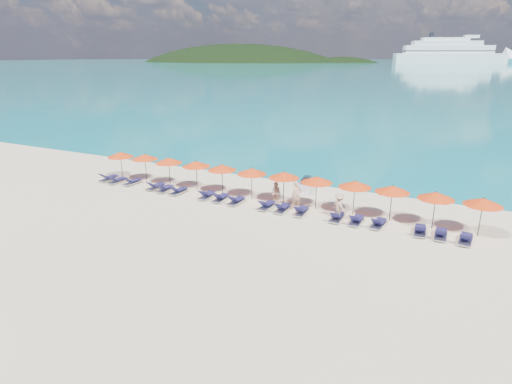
% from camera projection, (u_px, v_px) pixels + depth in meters
% --- Properties ---
extents(ground, '(1400.00, 1400.00, 0.00)m').
position_uv_depth(ground, '(233.00, 225.00, 25.39)').
color(ground, beige).
extents(sea, '(1600.00, 1300.00, 0.01)m').
position_uv_depth(sea, '(470.00, 62.00, 587.14)').
color(sea, '#1FA9B2').
rests_on(sea, ground).
extents(headland_main, '(374.00, 242.00, 126.50)m').
position_uv_depth(headland_main, '(237.00, 89.00, 624.65)').
color(headland_main, black).
rests_on(headland_main, ground).
extents(headland_small, '(162.00, 126.00, 85.50)m').
position_uv_depth(headland_small, '(341.00, 90.00, 576.74)').
color(headland_small, black).
rests_on(headland_small, ground).
extents(cruise_ship, '(149.76, 74.04, 41.94)m').
position_uv_depth(cruise_ship, '(461.00, 54.00, 507.91)').
color(cruise_ship, white).
rests_on(cruise_ship, ground).
extents(jetski, '(1.37, 2.72, 0.93)m').
position_uv_depth(jetski, '(306.00, 185.00, 31.86)').
color(jetski, silver).
rests_on(jetski, ground).
extents(beachgoer_a, '(0.82, 0.80, 1.90)m').
position_uv_depth(beachgoer_a, '(296.00, 195.00, 27.70)').
color(beachgoer_a, tan).
rests_on(beachgoer_a, ground).
extents(beachgoer_b, '(0.78, 0.51, 1.50)m').
position_uv_depth(beachgoer_b, '(276.00, 193.00, 28.83)').
color(beachgoer_b, tan).
rests_on(beachgoer_b, ground).
extents(beachgoer_c, '(1.17, 0.99, 1.66)m').
position_uv_depth(beachgoer_c, '(339.00, 207.00, 26.03)').
color(beachgoer_c, tan).
rests_on(beachgoer_c, ground).
extents(umbrella_0, '(2.10, 2.10, 2.28)m').
position_uv_depth(umbrella_0, '(120.00, 155.00, 34.29)').
color(umbrella_0, black).
rests_on(umbrella_0, ground).
extents(umbrella_1, '(2.10, 2.10, 2.28)m').
position_uv_depth(umbrella_1, '(145.00, 157.00, 33.54)').
color(umbrella_1, black).
rests_on(umbrella_1, ground).
extents(umbrella_2, '(2.10, 2.10, 2.28)m').
position_uv_depth(umbrella_2, '(169.00, 160.00, 32.38)').
color(umbrella_2, black).
rests_on(umbrella_2, ground).
extents(umbrella_3, '(2.10, 2.10, 2.28)m').
position_uv_depth(umbrella_3, '(196.00, 164.00, 31.37)').
color(umbrella_3, black).
rests_on(umbrella_3, ground).
extents(umbrella_4, '(2.10, 2.10, 2.28)m').
position_uv_depth(umbrella_4, '(222.00, 167.00, 30.37)').
color(umbrella_4, black).
rests_on(umbrella_4, ground).
extents(umbrella_5, '(2.10, 2.10, 2.28)m').
position_uv_depth(umbrella_5, '(252.00, 171.00, 29.37)').
color(umbrella_5, black).
rests_on(umbrella_5, ground).
extents(umbrella_6, '(2.10, 2.10, 2.28)m').
position_uv_depth(umbrella_6, '(284.00, 175.00, 28.46)').
color(umbrella_6, black).
rests_on(umbrella_6, ground).
extents(umbrella_7, '(2.10, 2.10, 2.28)m').
position_uv_depth(umbrella_7, '(317.00, 180.00, 27.38)').
color(umbrella_7, black).
rests_on(umbrella_7, ground).
extents(umbrella_8, '(2.10, 2.10, 2.28)m').
position_uv_depth(umbrella_8, '(355.00, 184.00, 26.43)').
color(umbrella_8, black).
rests_on(umbrella_8, ground).
extents(umbrella_9, '(2.10, 2.10, 2.28)m').
position_uv_depth(umbrella_9, '(393.00, 189.00, 25.46)').
color(umbrella_9, black).
rests_on(umbrella_9, ground).
extents(umbrella_10, '(2.10, 2.10, 2.28)m').
position_uv_depth(umbrella_10, '(436.00, 195.00, 24.29)').
color(umbrella_10, black).
rests_on(umbrella_10, ground).
extents(umbrella_11, '(2.10, 2.10, 2.28)m').
position_uv_depth(umbrella_11, '(483.00, 202.00, 23.25)').
color(umbrella_11, black).
rests_on(umbrella_11, ground).
extents(lounger_0, '(0.72, 1.73, 0.66)m').
position_uv_depth(lounger_0, '(108.00, 178.00, 34.26)').
color(lounger_0, silver).
rests_on(lounger_0, ground).
extents(lounger_1, '(0.74, 1.74, 0.66)m').
position_uv_depth(lounger_1, '(117.00, 180.00, 33.63)').
color(lounger_1, silver).
rests_on(lounger_1, ground).
extents(lounger_2, '(0.72, 1.73, 0.66)m').
position_uv_depth(lounger_2, '(132.00, 181.00, 33.29)').
color(lounger_2, silver).
rests_on(lounger_2, ground).
extents(lounger_3, '(0.72, 1.73, 0.66)m').
position_uv_depth(lounger_3, '(156.00, 186.00, 32.10)').
color(lounger_3, silver).
rests_on(lounger_3, ground).
extents(lounger_4, '(0.76, 1.75, 0.66)m').
position_uv_depth(lounger_4, '(165.00, 188.00, 31.55)').
color(lounger_4, silver).
rests_on(lounger_4, ground).
extents(lounger_5, '(0.68, 1.72, 0.66)m').
position_uv_depth(lounger_5, '(178.00, 191.00, 31.02)').
color(lounger_5, silver).
rests_on(lounger_5, ground).
extents(lounger_6, '(0.75, 1.74, 0.66)m').
position_uv_depth(lounger_6, '(207.00, 195.00, 30.07)').
color(lounger_6, silver).
rests_on(lounger_6, ground).
extents(lounger_7, '(0.73, 1.74, 0.66)m').
position_uv_depth(lounger_7, '(221.00, 198.00, 29.52)').
color(lounger_7, silver).
rests_on(lounger_7, ground).
extents(lounger_8, '(0.64, 1.71, 0.66)m').
position_uv_depth(lounger_8, '(236.00, 201.00, 28.93)').
color(lounger_8, silver).
rests_on(lounger_8, ground).
extents(lounger_9, '(0.69, 1.73, 0.66)m').
position_uv_depth(lounger_9, '(267.00, 205.00, 28.03)').
color(lounger_9, silver).
rests_on(lounger_9, ground).
extents(lounger_10, '(0.66, 1.71, 0.66)m').
position_uv_depth(lounger_10, '(282.00, 208.00, 27.51)').
color(lounger_10, silver).
rests_on(lounger_10, ground).
extents(lounger_11, '(0.74, 1.74, 0.66)m').
position_uv_depth(lounger_11, '(301.00, 211.00, 27.01)').
color(lounger_11, silver).
rests_on(lounger_11, ground).
extents(lounger_12, '(0.65, 1.71, 0.66)m').
position_uv_depth(lounger_12, '(337.00, 217.00, 26.01)').
color(lounger_12, silver).
rests_on(lounger_12, ground).
extents(lounger_13, '(0.65, 1.71, 0.66)m').
position_uv_depth(lounger_13, '(356.00, 220.00, 25.51)').
color(lounger_13, silver).
rests_on(lounger_13, ground).
extents(lounger_14, '(0.77, 1.75, 0.66)m').
position_uv_depth(lounger_14, '(378.00, 223.00, 25.04)').
color(lounger_14, silver).
rests_on(lounger_14, ground).
extents(lounger_15, '(0.74, 1.74, 0.66)m').
position_uv_depth(lounger_15, '(420.00, 230.00, 24.03)').
color(lounger_15, silver).
rests_on(lounger_15, ground).
extents(lounger_16, '(0.66, 1.72, 0.66)m').
position_uv_depth(lounger_16, '(441.00, 234.00, 23.52)').
color(lounger_16, silver).
rests_on(lounger_16, ground).
extents(lounger_17, '(0.75, 1.74, 0.66)m').
position_uv_depth(lounger_17, '(466.00, 239.00, 22.92)').
color(lounger_17, silver).
rests_on(lounger_17, ground).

